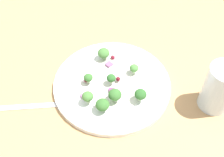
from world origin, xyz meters
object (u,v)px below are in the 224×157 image
at_px(broccoli_floret_2, 104,53).
at_px(fork, 36,106).
at_px(broccoli_floret_0, 140,95).
at_px(water_glass, 219,88).
at_px(broccoli_floret_1, 88,78).
at_px(plate, 112,84).

height_order(broccoli_floret_2, fork, broccoli_floret_2).
bearing_deg(broccoli_floret_0, water_glass, -156.92).
bearing_deg(broccoli_floret_1, fork, 48.72).
bearing_deg(plate, fork, 41.46).
bearing_deg(broccoli_floret_2, water_glass, 175.61).
xyz_separation_m(broccoli_floret_0, water_glass, (-0.14, -0.06, 0.02)).
bearing_deg(broccoli_floret_1, water_glass, -167.05).
height_order(plate, water_glass, water_glass).
distance_m(broccoli_floret_0, water_glass, 0.16).
distance_m(plate, broccoli_floret_1, 0.06).
bearing_deg(fork, broccoli_floret_2, -115.27).
bearing_deg(plate, broccoli_floret_2, -52.30).
xyz_separation_m(plate, broccoli_floret_2, (0.05, -0.06, 0.02)).
xyz_separation_m(broccoli_floret_0, fork, (0.20, 0.09, -0.03)).
bearing_deg(fork, plate, -138.54).
bearing_deg(broccoli_floret_2, fork, 64.73).
relative_size(broccoli_floret_0, broccoli_floret_1, 1.27).
xyz_separation_m(plate, water_glass, (-0.21, -0.04, 0.05)).
distance_m(broccoli_floret_1, water_glass, 0.27).
relative_size(broccoli_floret_1, fork, 0.12).
height_order(broccoli_floret_1, water_glass, water_glass).
relative_size(broccoli_floret_0, fork, 0.15).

